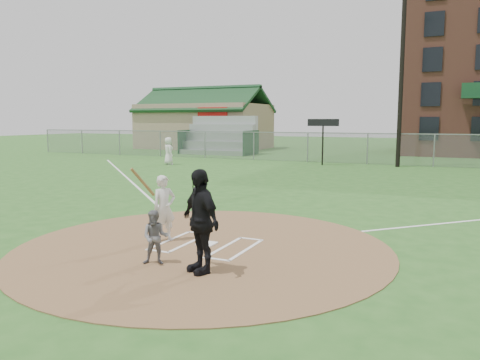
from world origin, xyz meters
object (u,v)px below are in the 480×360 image
at_px(umpire, 200,221).
at_px(batter_at_plate, 164,208).
at_px(ondeck_player, 168,151).
at_px(home_plate, 207,244).
at_px(catcher, 155,237).

relative_size(umpire, batter_at_plate, 1.10).
relative_size(ondeck_player, batter_at_plate, 0.99).
relative_size(home_plate, batter_at_plate, 0.22).
distance_m(catcher, umpire, 1.13).
distance_m(home_plate, ondeck_player, 19.94).
xyz_separation_m(home_plate, ondeck_player, (-11.58, 16.21, 0.85)).
bearing_deg(batter_at_plate, home_plate, 6.68).
bearing_deg(catcher, umpire, -27.07).
bearing_deg(home_plate, batter_at_plate, -173.32).
distance_m(catcher, ondeck_player, 21.24).
bearing_deg(umpire, home_plate, 146.08).
bearing_deg(ondeck_player, batter_at_plate, 161.98).
bearing_deg(umpire, batter_at_plate, 169.94).
distance_m(umpire, batter_at_plate, 2.53).
height_order(catcher, batter_at_plate, batter_at_plate).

